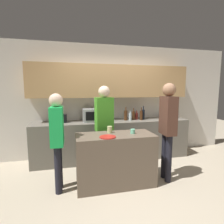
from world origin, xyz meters
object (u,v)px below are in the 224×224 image
(bottle_4, at_px, (141,115))
(cup_1, at_px, (110,130))
(bottle_1, at_px, (130,117))
(plate_on_island, at_px, (108,137))
(bottle_5, at_px, (143,114))
(potted_plant, at_px, (173,110))
(bottle_3, at_px, (137,116))
(person_center, at_px, (104,121))
(toaster, at_px, (61,119))
(microwave, at_px, (94,115))
(person_right, at_px, (57,135))
(cup_0, at_px, (133,131))
(person_left, at_px, (168,123))
(bottle_0, at_px, (126,115))
(bottle_2, at_px, (134,115))

(bottle_4, xyz_separation_m, cup_1, (-0.98, -0.97, -0.08))
(bottle_1, distance_m, plate_on_island, 1.49)
(bottle_5, bearing_deg, potted_plant, 1.50)
(bottle_4, height_order, bottle_5, bottle_5)
(bottle_3, relative_size, person_center, 0.13)
(toaster, height_order, potted_plant, potted_plant)
(microwave, bearing_deg, person_right, -122.09)
(cup_0, bearing_deg, person_center, 125.73)
(cup_0, distance_m, cup_1, 0.40)
(potted_plant, xyz_separation_m, person_center, (-1.91, -0.63, -0.09))
(person_left, bearing_deg, potted_plant, -31.90)
(bottle_4, xyz_separation_m, person_right, (-1.85, -1.08, -0.10))
(cup_0, bearing_deg, microwave, 113.72)
(bottle_1, relative_size, bottle_5, 0.72)
(bottle_3, xyz_separation_m, person_center, (-0.91, -0.63, 0.03))
(bottle_0, height_order, bottle_3, bottle_0)
(cup_1, height_order, person_right, person_right)
(microwave, relative_size, cup_0, 6.61)
(microwave, relative_size, bottle_4, 1.71)
(cup_0, bearing_deg, bottle_2, 69.44)
(potted_plant, height_order, cup_1, potted_plant)
(bottle_3, bearing_deg, bottle_0, -171.63)
(bottle_5, xyz_separation_m, person_center, (-1.08, -0.61, -0.01))
(microwave, xyz_separation_m, person_right, (-0.73, -1.16, -0.13))
(plate_on_island, bearing_deg, bottle_4, 49.12)
(toaster, distance_m, bottle_5, 1.94)
(bottle_1, height_order, bottle_2, bottle_2)
(plate_on_island, bearing_deg, bottle_2, 55.26)
(bottle_5, relative_size, person_left, 0.19)
(toaster, xyz_separation_m, person_left, (1.89, -1.23, 0.05))
(bottle_1, distance_m, bottle_4, 0.28)
(person_left, relative_size, person_right, 1.11)
(bottle_3, distance_m, person_left, 1.24)
(bottle_1, distance_m, person_right, 1.92)
(person_right, bearing_deg, bottle_2, 124.84)
(toaster, height_order, bottle_2, bottle_2)
(bottle_0, xyz_separation_m, cup_1, (-0.61, -1.01, -0.09))
(bottle_5, distance_m, person_right, 2.24)
(bottle_4, xyz_separation_m, bottle_5, (0.08, 0.06, 0.01))
(toaster, relative_size, plate_on_island, 1.00)
(bottle_2, distance_m, bottle_4, 0.18)
(cup_1, bearing_deg, bottle_2, 51.68)
(bottle_0, xyz_separation_m, bottle_3, (0.29, 0.04, -0.04))
(potted_plant, height_order, person_center, person_center)
(person_right, bearing_deg, cup_1, 98.11)
(bottle_4, bearing_deg, potted_plant, 5.19)
(microwave, xyz_separation_m, toaster, (-0.74, 0.00, -0.06))
(toaster, distance_m, cup_1, 1.37)
(bottle_2, height_order, cup_1, bottle_2)
(bottle_2, height_order, bottle_4, bottle_4)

